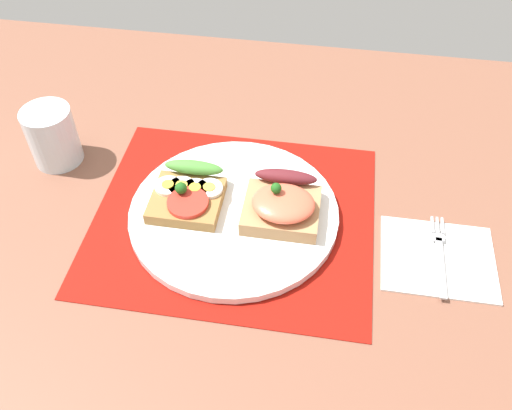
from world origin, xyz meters
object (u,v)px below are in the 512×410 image
Objects in this scene: plate at (234,213)px; drinking_glass at (52,136)px; napkin at (438,257)px; sandwich_egg_tomato at (188,194)px; fork at (440,253)px; sandwich_salmon at (282,205)px.

drinking_glass is (-27.86, 7.49, 3.47)cm from plate.
plate is 26.83cm from napkin.
sandwich_egg_tomato reaches higher than fork.
sandwich_salmon reaches higher than plate.
drinking_glass is at bearing 169.68° from fork.
sandwich_salmon is (12.75, -0.72, 0.70)cm from sandwich_egg_tomato.
sandwich_egg_tomato is (-6.31, 0.71, 1.94)cm from plate.
drinking_glass reaches higher than plate.
drinking_glass reaches higher than napkin.
fork is at bearing -6.89° from sandwich_salmon.
plate is 26.92cm from fork.
napkin is (20.23, -2.87, -3.21)cm from sandwich_salmon.
drinking_glass is at bearing 169.23° from napkin.
fork is (33.11, -3.18, -2.05)cm from sandwich_egg_tomato.
napkin is 55.66cm from drinking_glass.
drinking_glass is (-21.55, 6.78, 1.54)cm from sandwich_egg_tomato.
fork is at bearing 72.31° from napkin.
sandwich_egg_tomato is 0.71× the size of napkin.
sandwich_salmon is at bearing -0.06° from plate.
plate is at bearing -15.05° from drinking_glass.
sandwich_egg_tomato is at bearing 173.78° from napkin.
napkin is at bearing -10.77° from drinking_glass.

